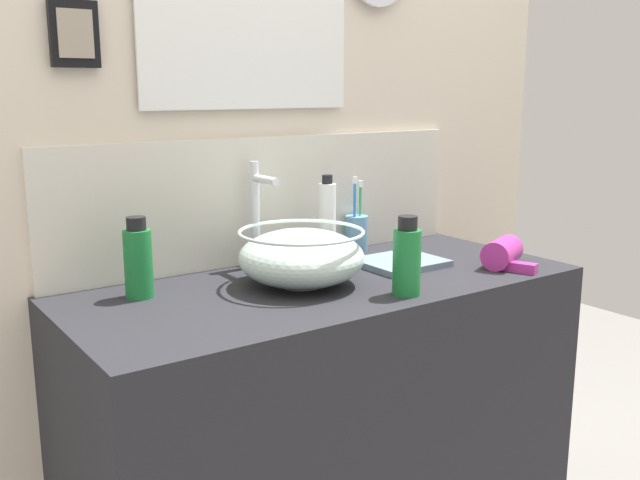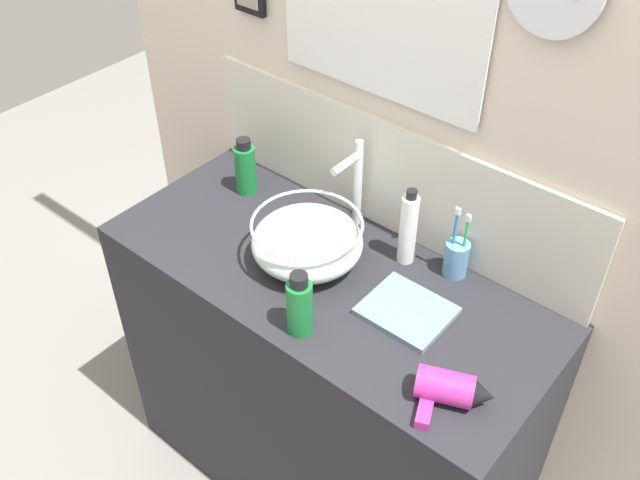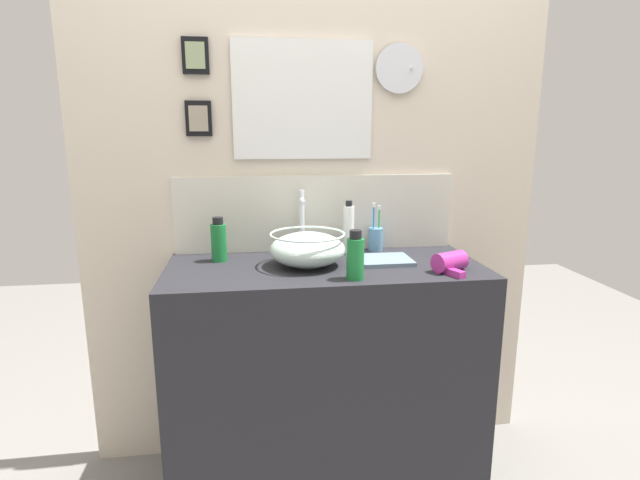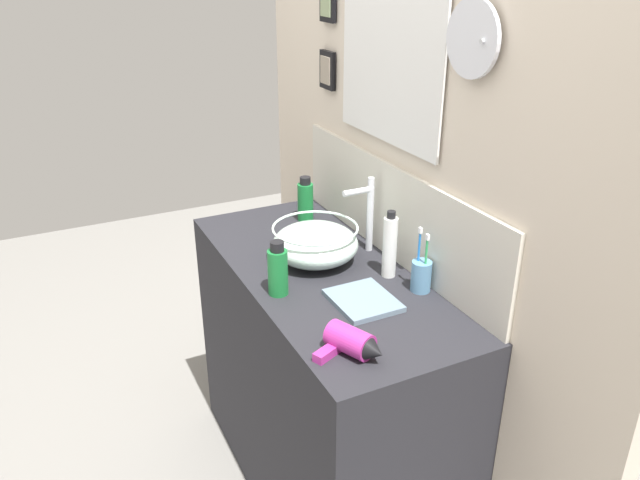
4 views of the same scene
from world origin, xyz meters
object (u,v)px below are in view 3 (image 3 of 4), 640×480
Objects in this scene: hair_drier at (453,262)px; lotion_bottle at (349,229)px; toothbrush_cup at (376,238)px; faucet at (302,218)px; spray_bottle at (355,257)px; soap_dispenser at (219,241)px; glass_bowl_sink at (307,249)px; hand_towel at (385,260)px.

lotion_bottle is at bearing 136.53° from hair_drier.
lotion_bottle is at bearing -163.77° from toothbrush_cup.
faucet reaches higher than spray_bottle.
toothbrush_cup reaches higher than soap_dispenser.
hand_towel is (0.30, 0.01, -0.06)m from glass_bowl_sink.
spray_bottle is at bearing -69.78° from faucet.
hand_towel is (0.11, -0.16, -0.10)m from lotion_bottle.
soap_dispenser is (-0.85, 0.26, 0.05)m from hair_drier.
glass_bowl_sink is 1.39× the size of toothbrush_cup.
glass_bowl_sink is at bearing 126.50° from spray_bottle.
toothbrush_cup is at bearing 7.29° from soap_dispenser.
lotion_bottle is (-0.13, -0.04, 0.05)m from toothbrush_cup.
faucet is 1.53× the size of spray_bottle.
faucet is 1.51× the size of soap_dispenser.
hair_drier is at bearing -35.47° from hand_towel.
spray_bottle is at bearing -97.65° from lotion_bottle.
soap_dispenser reaches higher than hair_drier.
soap_dispenser is (-0.34, -0.07, -0.07)m from faucet.
spray_bottle is 0.86× the size of hand_towel.
spray_bottle reaches higher than hand_towel.
hair_drier is 0.86× the size of toothbrush_cup.
spray_bottle is at bearing -113.64° from toothbrush_cup.
toothbrush_cup is 0.14m from lotion_bottle.
toothbrush_cup reaches higher than spray_bottle.
hand_towel is at bearing -31.33° from faucet.
lotion_bottle is at bearing -8.17° from faucet.
faucet reaches higher than hair_drier.
faucet is at bearing 90.00° from glass_bowl_sink.
hair_drier is 0.38m from spray_bottle.
spray_bottle reaches higher than glass_bowl_sink.
glass_bowl_sink reaches higher than hair_drier.
hair_drier is 1.01× the size of soap_dispenser.
hand_towel is (-0.21, 0.15, -0.03)m from hair_drier.
soap_dispenser is at bearing -174.90° from lotion_bottle.
faucet is at bearing 148.67° from hand_towel.
soap_dispenser is at bearing 162.86° from hair_drier.
hair_drier is at bearing -59.76° from toothbrush_cup.
lotion_bottle reaches higher than toothbrush_cup.
spray_bottle is (0.14, -0.19, 0.01)m from glass_bowl_sink.
faucet is 0.33m from toothbrush_cup.
glass_bowl_sink is at bearing -19.71° from soap_dispenser.
lotion_bottle is at bearing 41.17° from glass_bowl_sink.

